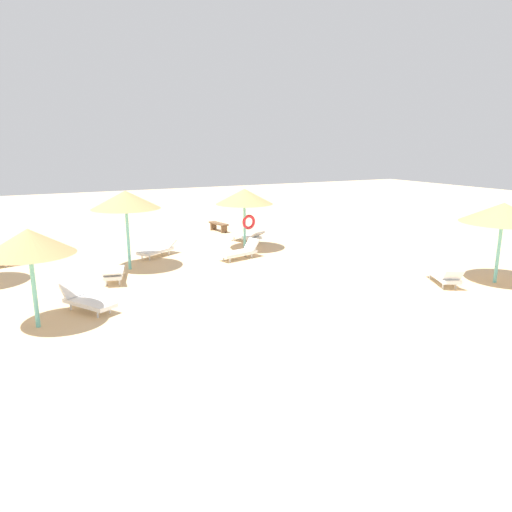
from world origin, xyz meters
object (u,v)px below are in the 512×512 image
Objects in this scene: parasol_0 at (244,197)px; lounger_3 at (87,300)px; bench_0 at (219,225)px; lounger_4 at (445,276)px; parasol_1 at (126,200)px; lounger_0 at (247,236)px; parasol_4 at (503,213)px; parasol_3 at (29,242)px; lounger_1 at (158,249)px; lounger_5 at (240,251)px; lounger_6 at (114,273)px.

lounger_3 is (-7.79, -5.36, -2.14)m from parasol_0.
lounger_4 is at bearing -76.61° from bench_0.
lounger_0 is at bearing 21.65° from parasol_1.
parasol_1 is at bearing 62.65° from lounger_3.
lounger_3 reaches higher than lounger_0.
parasol_4 is 1.85× the size of bench_0.
parasol_4 reaches higher than bench_0.
parasol_3 is 0.95× the size of parasol_4.
lounger_1 reaches higher than lounger_0.
parasol_4 is 1.48× the size of lounger_5.
lounger_6 is (1.30, 2.80, -0.02)m from lounger_3.
lounger_4 reaches higher than lounger_6.
parasol_3 is 1.40× the size of lounger_5.
lounger_3 is 7.80m from lounger_5.
lounger_4 is at bearing -14.19° from lounger_3.
bench_0 is at bearing 42.76° from lounger_1.
lounger_5 is at bearing -121.69° from parasol_0.
parasol_4 is at bearing -47.92° from lounger_5.
parasol_1 reaches higher than bench_0.
lounger_4 reaches higher than lounger_0.
bench_0 is at bearing 45.96° from lounger_6.
lounger_1 is at bearing 135.80° from parasol_4.
lounger_5 is 0.96× the size of lounger_6.
bench_0 is (7.18, 7.42, 0.04)m from lounger_6.
lounger_3 is 1.23× the size of bench_0.
parasol_0 is at bearing -7.10° from lounger_1.
lounger_6 is at bearing -128.81° from lounger_1.
parasol_3 is at bearing -127.20° from lounger_6.
parasol_0 is at bearing 122.44° from parasol_4.
parasol_1 is 1.55× the size of lounger_0.
parasol_1 is at bearing -136.38° from bench_0.
parasol_1 is 7.34m from lounger_0.
lounger_4 is (7.85, -8.80, 0.01)m from lounger_1.
lounger_4 is at bearing -48.27° from lounger_1.
parasol_1 is 5.34m from lounger_3.
lounger_0 reaches higher than bench_0.
parasol_1 is 1.54× the size of lounger_6.
parasol_3 reaches higher than bench_0.
lounger_4 is (11.62, -2.94, -0.00)m from lounger_3.
lounger_0 is at bearing 59.57° from parasol_0.
lounger_1 is 6.42m from bench_0.
parasol_0 is 1.41× the size of lounger_0.
parasol_4 is 10.16m from lounger_5.
lounger_6 is (-12.16, 6.37, -2.21)m from parasol_4.
parasol_3 is at bearing -143.11° from lounger_0.
parasol_3 is at bearing -131.99° from bench_0.
lounger_0 is 10.17m from lounger_4.
lounger_1 is (5.13, 6.58, -2.05)m from parasol_3.
bench_0 is (-0.14, 3.44, 0.03)m from lounger_0.
lounger_0 is at bearing 38.18° from lounger_3.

